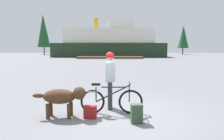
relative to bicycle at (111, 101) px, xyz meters
The scene contains 12 objects.
ground_plane 0.52m from the bicycle, 18.41° to the right, with size 160.00×160.00×0.00m, color slate.
bicycle is the anchor object (origin of this frame).
person_cyclist 0.82m from the bicycle, 94.38° to the left, with size 0.32×0.53×1.74m.
dog 1.34m from the bicycle, 166.88° to the right, with size 1.43×0.46×0.83m.
backpack 0.95m from the bicycle, 46.78° to the right, with size 0.28×0.20×0.48m, color #334C33.
handbag_pannier 0.70m from the bicycle, 145.79° to the right, with size 0.32×0.18×0.34m, color maroon.
dock_pier 30.48m from the bicycle, 91.14° to the left, with size 12.05×2.47×0.40m, color brown.
ferry_boat 39.30m from the bicycle, 91.27° to the left, with size 24.31×8.91×8.61m.
pine_tree_far_left 58.61m from the bicycle, 111.50° to the left, with size 3.81×3.81×12.23m.
pine_tree_center 54.90m from the bicycle, 90.62° to the left, with size 3.99×3.99×9.73m.
pine_tree_far_right 59.75m from the bicycle, 68.63° to the left, with size 3.31×3.31×8.96m.
pine_tree_mid_back 61.44m from the bicycle, 85.54° to the left, with size 3.29×3.29×8.81m.
Camera 1 is at (-0.27, -5.21, 1.84)m, focal length 30.95 mm.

